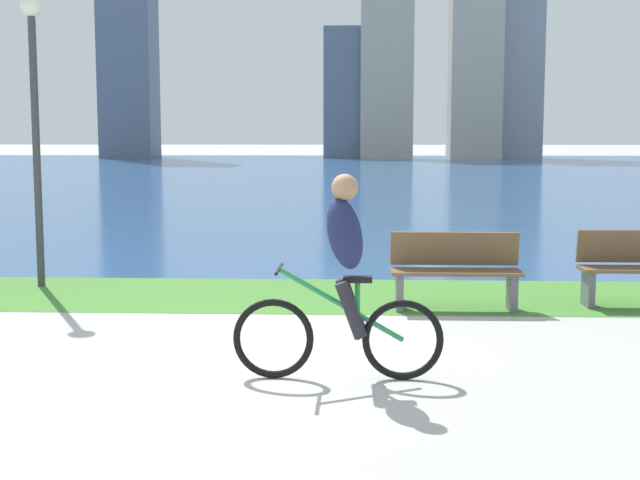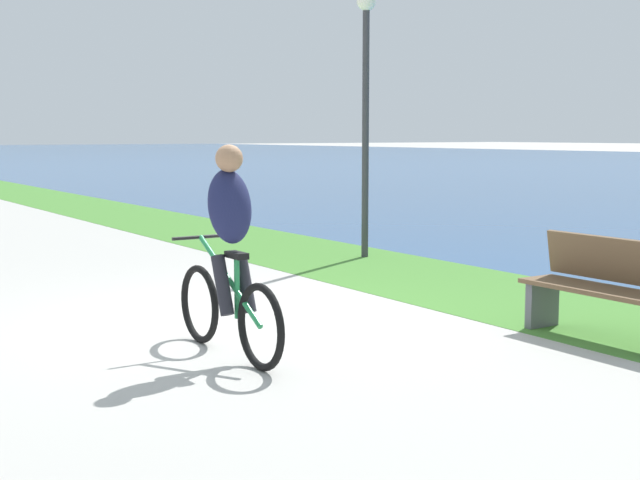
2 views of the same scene
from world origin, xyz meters
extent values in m
plane|color=#B2AFA8|center=(0.00, 0.00, 0.00)|extent=(300.00, 300.00, 0.00)
cube|color=#478433|center=(0.00, 3.21, 0.00)|extent=(120.00, 2.43, 0.01)
cube|color=#2D568C|center=(0.00, 39.30, 0.00)|extent=(300.00, 69.74, 0.00)
torus|color=black|center=(0.53, -0.62, 0.34)|extent=(0.68, 0.06, 0.68)
torus|color=black|center=(1.62, -0.62, 0.34)|extent=(0.68, 0.06, 0.68)
cylinder|color=#268C4C|center=(1.10, -0.62, 0.63)|extent=(1.05, 0.04, 0.63)
cylinder|color=#268C4C|center=(1.24, -0.62, 0.58)|extent=(0.04, 0.04, 0.49)
cube|color=black|center=(1.24, -0.62, 0.85)|extent=(0.24, 0.10, 0.05)
cylinder|color=black|center=(0.58, -0.62, 0.93)|extent=(0.03, 0.52, 0.03)
ellipsoid|color=#1E234C|center=(1.13, -0.62, 1.23)|extent=(0.40, 0.36, 0.65)
sphere|color=#A57A59|center=(1.13, -0.62, 1.61)|extent=(0.22, 0.22, 0.22)
cylinder|color=#26262D|center=(1.18, -0.72, 0.61)|extent=(0.27, 0.11, 0.49)
cylinder|color=#26262D|center=(1.18, -0.52, 0.61)|extent=(0.27, 0.11, 0.49)
cube|color=brown|center=(4.62, 2.83, 0.70)|extent=(1.50, 0.11, 0.40)
cube|color=#595960|center=(3.97, 2.64, 0.23)|extent=(0.08, 0.37, 0.45)
cube|color=brown|center=(2.37, 2.33, 0.45)|extent=(1.50, 0.45, 0.04)
cube|color=brown|center=(2.37, 2.53, 0.70)|extent=(1.50, 0.11, 0.40)
cube|color=#595960|center=(3.02, 2.33, 0.23)|extent=(0.08, 0.37, 0.45)
cube|color=#595960|center=(1.72, 2.33, 0.23)|extent=(0.08, 0.37, 0.45)
cylinder|color=#38383D|center=(-3.02, 3.72, 1.79)|extent=(0.10, 0.10, 3.58)
sphere|color=white|center=(-3.02, 3.72, 3.68)|extent=(0.28, 0.28, 0.28)
cube|color=slate|center=(-17.86, 65.72, 12.30)|extent=(4.29, 3.97, 24.59)
cube|color=slate|center=(-0.06, 66.09, 5.31)|extent=(3.26, 2.83, 10.63)
cube|color=#ADA899|center=(3.43, 65.08, 9.65)|extent=(4.24, 2.01, 19.31)
cube|color=#ADA899|center=(10.27, 63.25, 8.88)|extent=(3.97, 3.89, 17.77)
cube|color=slate|center=(13.06, 67.20, 10.98)|extent=(2.28, 3.94, 21.95)
cube|color=#8C939E|center=(14.00, 66.20, 6.96)|extent=(4.03, 3.19, 13.91)
camera|label=1|loc=(1.25, -7.85, 2.05)|focal=49.76mm
camera|label=2|loc=(7.34, -3.81, 1.79)|focal=49.15mm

